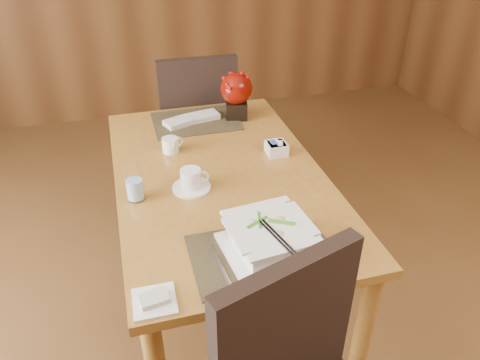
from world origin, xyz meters
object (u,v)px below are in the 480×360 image
object	(u,v)px
soup_setting	(270,240)
dining_table	(220,192)
bread_plate	(154,301)
coffee_cup	(191,181)
far_chair	(197,122)
water_glass	(134,182)
sugar_caddy	(276,148)
creamer_jug	(170,145)
berry_decor	(236,93)

from	to	relation	value
soup_setting	dining_table	bearing A→B (deg)	88.57
dining_table	bread_plate	size ratio (longest dim) A/B	11.32
coffee_cup	far_chair	world-z (taller)	far_chair
water_glass	far_chair	size ratio (longest dim) A/B	0.17
soup_setting	coffee_cup	world-z (taller)	soup_setting
coffee_cup	sugar_caddy	distance (m)	0.48
bread_plate	far_chair	distance (m)	1.65
soup_setting	water_glass	xyz separation A→B (m)	(-0.42, 0.45, 0.02)
coffee_cup	water_glass	size ratio (longest dim) A/B	0.96
sugar_caddy	creamer_jug	bearing A→B (deg)	162.39
creamer_jug	sugar_caddy	size ratio (longest dim) A/B	1.06
water_glass	bread_plate	distance (m)	0.58
berry_decor	sugar_caddy	bearing A→B (deg)	-80.06
water_glass	sugar_caddy	size ratio (longest dim) A/B	1.81
creamer_jug	dining_table	bearing A→B (deg)	-77.10
berry_decor	far_chair	world-z (taller)	far_chair
sugar_caddy	bread_plate	distance (m)	1.02
creamer_jug	bread_plate	xyz separation A→B (m)	(-0.19, -0.93, -0.03)
coffee_cup	berry_decor	xyz separation A→B (m)	(0.36, 0.62, 0.10)
soup_setting	berry_decor	distance (m)	1.11
creamer_jug	far_chair	xyz separation A→B (m)	(0.25, 0.65, -0.21)
soup_setting	bread_plate	size ratio (longest dim) A/B	2.50
soup_setting	berry_decor	size ratio (longest dim) A/B	1.32
water_glass	bread_plate	world-z (taller)	water_glass
creamer_jug	berry_decor	world-z (taller)	berry_decor
berry_decor	soup_setting	bearing A→B (deg)	-99.26
sugar_caddy	water_glass	bearing A→B (deg)	-163.31
far_chair	bread_plate	bearing A→B (deg)	76.40
creamer_jug	water_glass	bearing A→B (deg)	-140.20
coffee_cup	berry_decor	distance (m)	0.73
soup_setting	coffee_cup	size ratio (longest dim) A/B	2.05
soup_setting	coffee_cup	distance (m)	0.51
coffee_cup	sugar_caddy	xyz separation A→B (m)	(0.44, 0.19, -0.01)
dining_table	coffee_cup	world-z (taller)	coffee_cup
soup_setting	water_glass	bearing A→B (deg)	126.25
soup_setting	sugar_caddy	bearing A→B (deg)	62.53
sugar_caddy	far_chair	size ratio (longest dim) A/B	0.09
far_chair	soup_setting	bearing A→B (deg)	90.85
berry_decor	bread_plate	world-z (taller)	berry_decor
soup_setting	bread_plate	distance (m)	0.43
dining_table	coffee_cup	bearing A→B (deg)	-150.27
coffee_cup	sugar_caddy	size ratio (longest dim) A/B	1.74
dining_table	soup_setting	size ratio (longest dim) A/B	4.52
dining_table	berry_decor	distance (m)	0.64
soup_setting	water_glass	size ratio (longest dim) A/B	1.96
soup_setting	far_chair	xyz separation A→B (m)	(0.02, 1.46, -0.24)
coffee_cup	bread_plate	bearing A→B (deg)	-110.85
bread_plate	far_chair	world-z (taller)	far_chair
coffee_cup	sugar_caddy	bearing A→B (deg)	22.90
sugar_caddy	bread_plate	size ratio (longest dim) A/B	0.70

